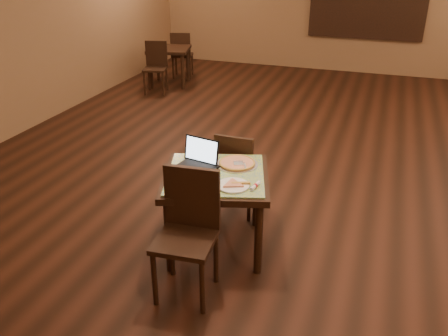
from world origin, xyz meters
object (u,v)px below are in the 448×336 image
at_px(other_table_b_chair_near, 156,64).
at_px(pizza_pan, 237,164).
at_px(chair_main_near, 188,226).
at_px(other_table_b, 169,54).
at_px(tiled_table, 216,184).
at_px(chair_main_far, 237,170).
at_px(other_table_b_chair_far, 182,52).
at_px(laptop, 199,159).

bearing_deg(other_table_b_chair_near, pizza_pan, -69.02).
relative_size(chair_main_near, other_table_b, 1.11).
bearing_deg(tiled_table, other_table_b_chair_near, 105.70).
bearing_deg(chair_main_near, chair_main_far, 85.18).
xyz_separation_m(chair_main_near, other_table_b_chair_far, (-2.75, 6.09, -0.06)).
height_order(chair_main_near, laptop, chair_main_near).
xyz_separation_m(chair_main_near, other_table_b_chair_near, (-2.79, 5.00, -0.06)).
relative_size(chair_main_far, other_table_b, 0.97).
bearing_deg(chair_main_far, chair_main_near, 91.75).
height_order(chair_main_near, other_table_b_chair_near, chair_main_near).
relative_size(pizza_pan, other_table_b, 0.41).
relative_size(chair_main_far, other_table_b_chair_far, 0.97).
height_order(laptop, other_table_b_chair_far, laptop).
xyz_separation_m(laptop, pizza_pan, (0.32, 0.13, -0.06)).
height_order(laptop, pizza_pan, laptop).
relative_size(laptop, other_table_b_chair_near, 0.42).
bearing_deg(tiled_table, pizza_pan, 46.60).
distance_m(chair_main_near, pizza_pan, 0.88).
relative_size(pizza_pan, other_table_b_chair_near, 0.41).
bearing_deg(tiled_table, laptop, 135.12).
xyz_separation_m(chair_main_near, other_table_b, (-2.77, 5.54, 0.01)).
bearing_deg(chair_main_near, tiled_table, 84.70).
xyz_separation_m(tiled_table, other_table_b_chair_near, (-2.80, 4.39, -0.13)).
xyz_separation_m(tiled_table, laptop, (-0.20, 0.11, 0.17)).
relative_size(chair_main_near, chair_main_far, 1.15).
bearing_deg(laptop, chair_main_far, 79.97).
height_order(other_table_b, other_table_b_chair_near, other_table_b_chair_near).
distance_m(chair_main_near, chair_main_far, 1.23).
bearing_deg(laptop, pizza_pan, 33.62).
height_order(pizza_pan, other_table_b_chair_far, other_table_b_chair_far).
bearing_deg(other_table_b_chair_far, other_table_b_chair_near, 73.74).
bearing_deg(other_table_b, other_table_b_chair_far, 73.74).
distance_m(tiled_table, laptop, 0.28).
bearing_deg(other_table_b, pizza_pan, -72.47).
height_order(other_table_b, other_table_b_chair_far, other_table_b_chair_far).
distance_m(laptop, pizza_pan, 0.35).
distance_m(other_table_b, other_table_b_chair_near, 0.55).
relative_size(chair_main_far, laptop, 2.31).
distance_m(tiled_table, other_table_b_chair_far, 6.14).
distance_m(tiled_table, other_table_b, 5.66).
bearing_deg(chair_main_far, tiled_table, 92.22).
bearing_deg(laptop, other_table_b, 129.09).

